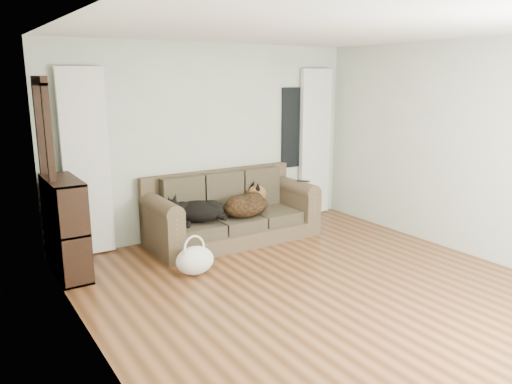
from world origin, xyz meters
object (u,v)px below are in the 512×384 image
dog_shepherd (247,205)px  bookshelf (66,232)px  dog_black_lab (196,212)px  sofa (233,208)px  tote_bag (195,260)px

dog_shepherd → bookshelf: size_ratio=0.66×
dog_black_lab → dog_shepherd: bearing=30.1°
dog_black_lab → bookshelf: bearing=-142.5°
dog_shepherd → bookshelf: bookshelf is taller
sofa → dog_shepherd: sofa is taller
dog_black_lab → tote_bag: (-0.40, -0.79, -0.32)m
sofa → tote_bag: 1.29m
dog_black_lab → tote_bag: size_ratio=1.51×
tote_bag → dog_shepherd: bearing=32.4°
tote_bag → bookshelf: (-1.19, 0.75, 0.34)m
dog_black_lab → dog_shepherd: size_ratio=0.92×
sofa → tote_bag: (-0.96, -0.81, -0.29)m
sofa → dog_black_lab: (-0.56, -0.02, 0.03)m
sofa → dog_shepherd: (0.16, -0.10, 0.04)m
dog_black_lab → tote_bag: bearing=-80.8°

